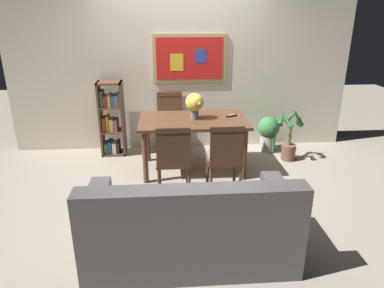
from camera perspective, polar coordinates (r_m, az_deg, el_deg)
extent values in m
plane|color=gray|center=(4.59, -0.84, -6.34)|extent=(12.00, 12.00, 0.00)
cube|color=beige|center=(5.52, -1.80, 12.53)|extent=(5.20, 0.10, 2.60)
cube|color=tan|center=(5.45, -0.40, 13.59)|extent=(1.10, 0.02, 0.71)
cube|color=red|center=(5.44, -0.39, 13.57)|extent=(1.00, 0.01, 0.61)
cube|color=gold|center=(5.43, -2.46, 12.97)|extent=(0.20, 0.00, 0.25)
cube|color=#263FA5|center=(5.44, 1.39, 13.95)|extent=(0.16, 0.00, 0.20)
cube|color=brown|center=(4.73, 0.18, 3.80)|extent=(1.43, 0.87, 0.04)
cylinder|color=brown|center=(4.52, -7.55, -2.17)|extent=(0.07, 0.07, 0.69)
cylinder|color=brown|center=(4.61, 8.42, -1.71)|extent=(0.07, 0.07, 0.69)
cylinder|color=brown|center=(5.18, -7.16, 0.89)|extent=(0.07, 0.07, 0.69)
cylinder|color=brown|center=(5.26, 6.80, 1.24)|extent=(0.07, 0.07, 0.69)
cube|color=brown|center=(4.20, 5.13, -2.51)|extent=(0.40, 0.40, 0.03)
cube|color=#997A66|center=(4.19, 5.14, -2.17)|extent=(0.36, 0.36, 0.03)
cylinder|color=brown|center=(4.12, 3.05, -6.40)|extent=(0.04, 0.04, 0.42)
cylinder|color=brown|center=(4.18, 7.71, -6.19)|extent=(0.04, 0.04, 0.42)
cylinder|color=brown|center=(4.43, 2.51, -4.39)|extent=(0.04, 0.04, 0.42)
cylinder|color=brown|center=(4.48, 6.85, -4.22)|extent=(0.04, 0.04, 0.42)
cube|color=brown|center=(3.95, 5.65, -0.31)|extent=(0.38, 0.04, 0.46)
cube|color=brown|center=(3.88, 5.75, 2.44)|extent=(0.38, 0.05, 0.06)
cube|color=brown|center=(5.45, -3.55, 3.07)|extent=(0.40, 0.40, 0.03)
cube|color=#997A66|center=(5.44, -3.56, 3.35)|extent=(0.36, 0.36, 0.03)
cylinder|color=brown|center=(5.69, -1.82, 1.48)|extent=(0.04, 0.04, 0.42)
cylinder|color=brown|center=(5.68, -5.24, 1.39)|extent=(0.04, 0.04, 0.42)
cylinder|color=brown|center=(5.37, -1.66, 0.28)|extent=(0.04, 0.04, 0.42)
cylinder|color=brown|center=(5.37, -5.29, 0.18)|extent=(0.04, 0.04, 0.42)
cube|color=brown|center=(5.56, -3.64, 6.02)|extent=(0.38, 0.04, 0.46)
cube|color=brown|center=(5.51, -3.69, 8.03)|extent=(0.38, 0.05, 0.06)
cube|color=brown|center=(4.15, -3.01, -2.78)|extent=(0.40, 0.40, 0.03)
cube|color=#997A66|center=(4.14, -3.01, -2.44)|extent=(0.36, 0.36, 0.03)
cylinder|color=brown|center=(4.09, -5.28, -6.69)|extent=(0.04, 0.04, 0.42)
cylinder|color=brown|center=(4.10, -0.49, -6.55)|extent=(0.04, 0.04, 0.42)
cylinder|color=brown|center=(4.40, -5.23, -4.64)|extent=(0.04, 0.04, 0.42)
cylinder|color=brown|center=(4.40, -0.79, -4.52)|extent=(0.04, 0.04, 0.42)
cube|color=brown|center=(3.89, -3.01, -0.57)|extent=(0.38, 0.04, 0.46)
cube|color=brown|center=(3.82, -3.06, 2.22)|extent=(0.38, 0.05, 0.06)
cube|color=#514C4C|center=(3.29, -0.35, -14.44)|extent=(1.80, 0.84, 0.40)
cube|color=#514C4C|center=(2.79, 0.09, -11.18)|extent=(1.80, 0.20, 0.44)
cube|color=#514C4C|center=(3.17, -15.35, -9.99)|extent=(0.18, 0.80, 0.22)
cube|color=#514C4C|center=(3.26, 14.15, -8.96)|extent=(0.18, 0.80, 0.22)
cube|color=#8C6B4C|center=(2.94, -9.06, -10.94)|extent=(0.32, 0.16, 0.33)
cube|color=#334C72|center=(2.94, -0.12, -10.73)|extent=(0.32, 0.16, 0.33)
cube|color=#8C6B4C|center=(3.00, 8.63, -10.28)|extent=(0.32, 0.16, 0.33)
cube|color=brown|center=(5.49, -14.44, 3.91)|extent=(0.03, 0.28, 1.12)
cube|color=brown|center=(5.44, -11.01, 4.04)|extent=(0.03, 0.28, 1.12)
cube|color=brown|center=(5.64, -12.30, -1.33)|extent=(0.36, 0.28, 0.03)
cube|color=brown|center=(5.33, -13.20, 9.58)|extent=(0.36, 0.28, 0.03)
cube|color=brown|center=(5.52, -12.58, 2.12)|extent=(0.30, 0.28, 0.02)
cube|color=brown|center=(5.41, -12.89, 5.86)|extent=(0.30, 0.28, 0.02)
cube|color=#337247|center=(5.62, -13.53, -0.46)|extent=(0.05, 0.22, 0.16)
cube|color=#2D4C8C|center=(5.61, -12.94, -0.33)|extent=(0.06, 0.22, 0.19)
cube|color=beige|center=(5.60, -12.26, -0.42)|extent=(0.06, 0.22, 0.16)
cube|color=black|center=(5.59, -11.70, -0.35)|extent=(0.04, 0.22, 0.17)
cube|color=#B2332D|center=(5.50, -13.85, 3.21)|extent=(0.05, 0.22, 0.21)
cube|color=gold|center=(5.49, -13.33, 3.34)|extent=(0.04, 0.22, 0.23)
cube|color=gold|center=(5.49, -12.76, 3.14)|extent=(0.06, 0.22, 0.19)
cube|color=#7F3F72|center=(5.48, -12.10, 3.11)|extent=(0.06, 0.22, 0.18)
cube|color=#337247|center=(5.40, -14.24, 7.14)|extent=(0.04, 0.22, 0.24)
cube|color=#B2332D|center=(5.40, -13.62, 6.78)|extent=(0.06, 0.22, 0.17)
cube|color=gold|center=(5.39, -13.07, 6.92)|extent=(0.04, 0.22, 0.19)
cube|color=#2D4C8C|center=(5.38, -12.59, 6.86)|extent=(0.04, 0.22, 0.17)
cube|color=#595960|center=(5.38, -12.04, 6.90)|extent=(0.06, 0.22, 0.17)
cube|color=#2D4C8C|center=(5.36, -11.51, 7.17)|extent=(0.04, 0.22, 0.22)
cylinder|color=#B2ADA3|center=(5.72, 12.03, 0.18)|extent=(0.25, 0.25, 0.25)
cylinder|color=#332319|center=(5.68, 12.12, 1.26)|extent=(0.22, 0.22, 0.02)
sphere|color=#387F3D|center=(5.63, 12.23, 2.64)|extent=(0.34, 0.34, 0.34)
cylinder|color=#387F3D|center=(5.61, 12.92, -0.06)|extent=(0.03, 0.03, 0.28)
cylinder|color=#387F3D|center=(5.82, 12.94, 0.59)|extent=(0.03, 0.03, 0.31)
cylinder|color=brown|center=(5.44, 15.22, -1.28)|extent=(0.20, 0.20, 0.23)
cylinder|color=#332319|center=(5.40, 15.32, -0.25)|extent=(0.18, 0.18, 0.02)
cylinder|color=brown|center=(5.35, 15.50, 1.47)|extent=(0.04, 0.04, 0.32)
cone|color=#235B2D|center=(5.30, 16.92, 3.78)|extent=(0.12, 0.24, 0.21)
cone|color=#235B2D|center=(5.37, 15.79, 4.37)|extent=(0.25, 0.16, 0.24)
cone|color=#235B2D|center=(5.30, 14.29, 4.16)|extent=(0.21, 0.28, 0.23)
cone|color=#235B2D|center=(5.19, 14.98, 3.66)|extent=(0.20, 0.24, 0.21)
cone|color=#235B2D|center=(5.19, 16.59, 4.15)|extent=(0.25, 0.17, 0.31)
cylinder|color=slate|center=(4.71, 0.41, 4.90)|extent=(0.11, 0.11, 0.14)
sphere|color=#EACC4C|center=(4.67, 0.42, 6.73)|extent=(0.24, 0.24, 0.24)
sphere|color=#EACC4C|center=(4.75, -0.24, 7.01)|extent=(0.07, 0.07, 0.07)
sphere|color=#EACC4C|center=(4.60, 1.14, 6.51)|extent=(0.07, 0.07, 0.07)
sphere|color=silver|center=(4.71, 1.50, 6.82)|extent=(0.07, 0.07, 0.07)
cube|color=black|center=(4.87, 6.34, 4.54)|extent=(0.16, 0.10, 0.02)
cube|color=gray|center=(4.86, 6.35, 4.67)|extent=(0.10, 0.07, 0.00)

